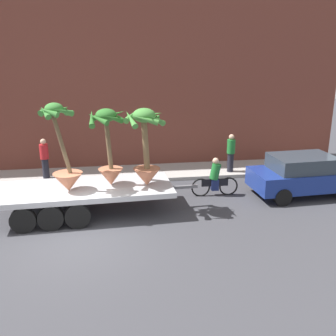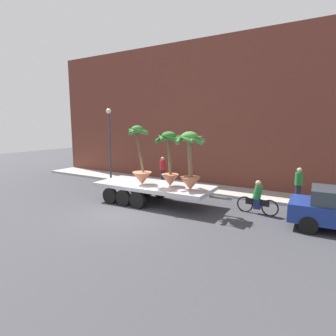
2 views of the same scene
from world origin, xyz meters
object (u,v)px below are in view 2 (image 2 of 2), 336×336
object	(u,v)px
potted_palm_front	(169,158)
street_lamp	(109,134)
pedestrian_near_gate	(298,184)
potted_palm_rear	(140,161)
potted_palm_middle	(190,160)
pedestrian_far_left	(163,169)
flatbed_trailer	(149,188)
cyclist	(257,199)

from	to	relation	value
potted_palm_front	street_lamp	size ratio (longest dim) A/B	0.54
pedestrian_near_gate	street_lamp	distance (m)	12.31
potted_palm_rear	potted_palm_middle	world-z (taller)	potted_palm_rear
potted_palm_rear	pedestrian_far_left	distance (m)	4.40
flatbed_trailer	potted_palm_front	size ratio (longest dim) A/B	2.65
potted_palm_front	pedestrian_far_left	world-z (taller)	potted_palm_front
potted_palm_front	cyclist	bearing A→B (deg)	13.72
potted_palm_middle	pedestrian_far_left	world-z (taller)	potted_palm_middle
cyclist	flatbed_trailer	bearing A→B (deg)	-167.95
flatbed_trailer	potted_palm_middle	distance (m)	2.82
flatbed_trailer	potted_palm_front	distance (m)	1.92
cyclist	potted_palm_middle	bearing A→B (deg)	-156.39
pedestrian_near_gate	pedestrian_far_left	world-z (taller)	same
potted_palm_rear	pedestrian_near_gate	bearing A→B (deg)	29.19
pedestrian_far_left	potted_palm_rear	bearing A→B (deg)	-72.23
potted_palm_middle	pedestrian_near_gate	distance (m)	5.62
potted_palm_front	pedestrian_near_gate	bearing A→B (deg)	32.30
flatbed_trailer	potted_palm_rear	bearing A→B (deg)	-136.90
potted_palm_middle	potted_palm_front	world-z (taller)	potted_palm_middle
potted_palm_front	pedestrian_near_gate	size ratio (longest dim) A/B	1.54
cyclist	street_lamp	xyz separation A→B (m)	(-10.76, 2.19, 2.56)
street_lamp	potted_palm_middle	bearing A→B (deg)	-22.97
pedestrian_near_gate	potted_palm_front	bearing A→B (deg)	-147.70
pedestrian_far_left	cyclist	bearing A→B (deg)	-21.77
potted_palm_middle	street_lamp	xyz separation A→B (m)	(-8.01, 3.39, 0.89)
pedestrian_near_gate	pedestrian_far_left	distance (m)	8.06
street_lamp	potted_palm_front	bearing A→B (deg)	-24.96
potted_palm_middle	flatbed_trailer	bearing A→B (deg)	177.14
potted_palm_middle	pedestrian_near_gate	xyz separation A→B (m)	(4.11, 3.60, -1.30)
pedestrian_near_gate	potted_palm_middle	bearing A→B (deg)	-138.75
potted_palm_rear	street_lamp	world-z (taller)	street_lamp
potted_palm_front	cyclist	distance (m)	4.42
potted_palm_front	pedestrian_far_left	distance (m)	4.73
potted_palm_rear	pedestrian_near_gate	distance (m)	7.82
flatbed_trailer	potted_palm_middle	xyz separation A→B (m)	(2.34, -0.12, 1.57)
potted_palm_front	street_lamp	distance (m)	7.54
potted_palm_rear	flatbed_trailer	bearing A→B (deg)	43.10
potted_palm_middle	pedestrian_far_left	distance (m)	5.69
potted_palm_middle	street_lamp	distance (m)	8.74
flatbed_trailer	pedestrian_near_gate	xyz separation A→B (m)	(6.45, 3.49, 0.28)
potted_palm_rear	pedestrian_near_gate	size ratio (longest dim) A/B	1.70
flatbed_trailer	potted_palm_middle	size ratio (longest dim) A/B	2.63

